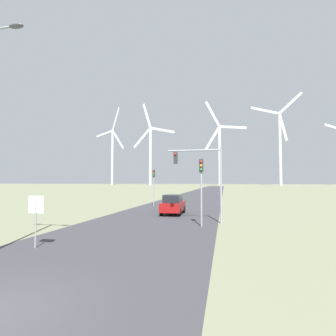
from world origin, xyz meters
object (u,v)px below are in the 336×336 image
(wind_turbine_far_left, at_px, (112,151))
(wind_turbine_center, at_px, (220,148))
(traffic_light_post_near_right, at_px, (201,177))
(car_approaching, at_px, (173,204))
(stop_sign_near, at_px, (36,211))
(traffic_light_mast_overhead, at_px, (201,169))
(traffic_light_post_near_left, at_px, (154,180))
(wind_turbine_right, at_px, (280,141))
(wind_turbine_left, at_px, (150,149))

(wind_turbine_far_left, distance_m, wind_turbine_center, 112.30)
(traffic_light_post_near_right, xyz_separation_m, car_approaching, (-3.20, 6.25, -2.43))
(wind_turbine_center, bearing_deg, wind_turbine_far_left, 158.35)
(car_approaching, bearing_deg, wind_turbine_far_left, 115.61)
(wind_turbine_center, bearing_deg, stop_sign_near, -91.61)
(car_approaching, bearing_deg, traffic_light_mast_overhead, -55.63)
(traffic_light_post_near_left, relative_size, wind_turbine_center, 0.07)
(stop_sign_near, distance_m, wind_turbine_right, 208.61)
(car_approaching, xyz_separation_m, wind_turbine_left, (-52.59, 174.75, 27.52))
(traffic_light_post_near_left, relative_size, car_approaching, 1.09)
(wind_turbine_far_left, xyz_separation_m, wind_turbine_right, (149.03, -28.03, 0.55))
(wind_turbine_center, bearing_deg, wind_turbine_left, 178.29)
(traffic_light_post_near_right, xyz_separation_m, wind_turbine_left, (-55.78, 181.01, 25.09))
(traffic_light_mast_overhead, height_order, wind_turbine_left, wind_turbine_left)
(traffic_light_post_near_right, height_order, wind_turbine_center, wind_turbine_center)
(traffic_light_mast_overhead, bearing_deg, traffic_light_post_near_left, 120.24)
(traffic_light_post_near_right, bearing_deg, wind_turbine_center, 90.57)
(traffic_light_post_near_left, height_order, wind_turbine_left, wind_turbine_left)
(traffic_light_post_near_right, bearing_deg, wind_turbine_right, 77.43)
(traffic_light_post_near_left, distance_m, wind_turbine_right, 188.27)
(stop_sign_near, relative_size, wind_turbine_center, 0.04)
(car_approaching, distance_m, wind_turbine_left, 184.56)
(traffic_light_post_near_right, height_order, traffic_light_mast_overhead, traffic_light_mast_overhead)
(wind_turbine_right, bearing_deg, traffic_light_post_near_right, -102.57)
(traffic_light_post_near_right, distance_m, wind_turbine_left, 191.06)
(wind_turbine_center, bearing_deg, car_approaching, -90.47)
(stop_sign_near, height_order, wind_turbine_left, wind_turbine_left)
(traffic_light_mast_overhead, bearing_deg, wind_turbine_far_left, 115.81)
(car_approaching, bearing_deg, wind_turbine_center, 89.53)
(stop_sign_near, height_order, wind_turbine_right, wind_turbine_right)
(wind_turbine_far_left, relative_size, wind_turbine_center, 1.20)
(wind_turbine_left, bearing_deg, wind_turbine_center, -1.71)
(traffic_light_post_near_left, distance_m, traffic_light_mast_overhead, 13.92)
(traffic_light_post_near_left, bearing_deg, car_approaching, -62.39)
(traffic_light_mast_overhead, relative_size, wind_turbine_center, 0.09)
(traffic_light_mast_overhead, distance_m, wind_turbine_far_left, 244.97)
(stop_sign_near, bearing_deg, wind_turbine_left, 104.51)
(wind_turbine_far_left, bearing_deg, wind_turbine_left, -38.36)
(wind_turbine_far_left, height_order, wind_turbine_left, wind_turbine_far_left)
(wind_turbine_center, xyz_separation_m, wind_turbine_right, (44.77, 13.35, 5.78))
(stop_sign_near, distance_m, traffic_light_post_near_right, 10.26)
(traffic_light_post_near_right, bearing_deg, traffic_light_mast_overhead, 94.23)
(traffic_light_post_near_right, xyz_separation_m, wind_turbine_right, (42.99, 192.75, 30.03))
(traffic_light_post_near_left, xyz_separation_m, traffic_light_mast_overhead, (7.00, -12.01, 0.74))
(traffic_light_post_near_left, height_order, wind_turbine_center, wind_turbine_center)
(traffic_light_post_near_left, height_order, traffic_light_post_near_right, traffic_light_post_near_right)
(traffic_light_post_near_right, distance_m, wind_turbine_far_left, 246.69)
(wind_turbine_center, bearing_deg, wind_turbine_right, 16.61)
(stop_sign_near, relative_size, traffic_light_post_near_right, 0.52)
(traffic_light_post_near_left, relative_size, traffic_light_post_near_right, 0.98)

